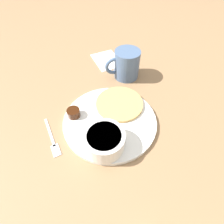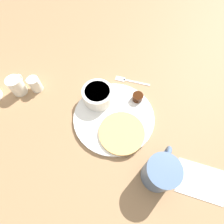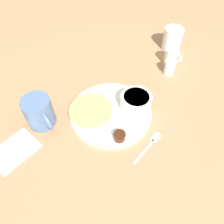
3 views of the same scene
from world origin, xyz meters
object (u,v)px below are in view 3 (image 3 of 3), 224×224
fork (150,144)px  creamer_pitcher_far (171,56)px  bowl (136,101)px  second_mug (172,38)px  coffee_mug (39,112)px  creamer_pitcher_near (170,67)px  plate (111,113)px

fork → creamer_pitcher_far: bearing=-158.4°
bowl → second_mug: second_mug is taller
coffee_mug → creamer_pitcher_near: size_ratio=1.97×
plate → coffee_mug: bearing=-42.1°
plate → coffee_mug: size_ratio=2.19×
plate → second_mug: 0.46m
creamer_pitcher_far → second_mug: second_mug is taller
bowl → creamer_pitcher_far: 0.29m
bowl → creamer_pitcher_near: bowl is taller
plate → coffee_mug: coffee_mug is taller
bowl → fork: 0.15m
plate → creamer_pitcher_far: creamer_pitcher_far is taller
bowl → creamer_pitcher_far: (-0.29, -0.03, -0.00)m
coffee_mug → creamer_pitcher_near: (-0.47, 0.19, -0.02)m
coffee_mug → creamer_pitcher_far: size_ratio=1.60×
creamer_pitcher_far → second_mug: (-0.09, -0.05, 0.01)m
creamer_pitcher_near → second_mug: bearing=-152.7°
coffee_mug → plate: bearing=137.9°
fork → plate: bearing=-94.9°
bowl → coffee_mug: coffee_mug is taller
second_mug → creamer_pitcher_far: bearing=28.3°
creamer_pitcher_near → second_mug: 0.17m
plate → bowl: size_ratio=2.64×
fork → second_mug: 0.51m
bowl → creamer_pitcher_far: size_ratio=1.32×
creamer_pitcher_far → fork: 0.40m
coffee_mug → fork: coffee_mug is taller
plate → second_mug: (-0.45, -0.03, 0.04)m
fork → second_mug: second_mug is taller
second_mug → creamer_pitcher_near: bearing=27.3°
creamer_pitcher_far → fork: creamer_pitcher_far is taller
plate → creamer_pitcher_near: 0.31m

